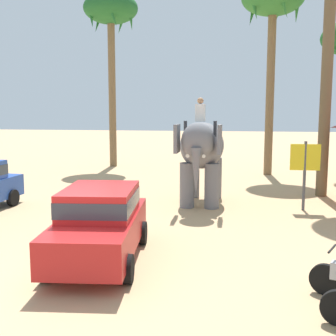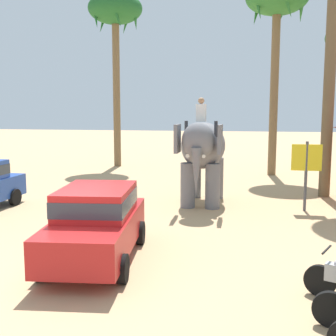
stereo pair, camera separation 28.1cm
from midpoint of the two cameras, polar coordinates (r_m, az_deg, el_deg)
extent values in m
plane|color=tan|center=(10.04, -12.86, -12.70)|extent=(120.00, 120.00, 0.00)
cube|color=red|center=(10.15, -9.84, -8.36)|extent=(2.09, 4.25, 0.76)
cube|color=red|center=(10.07, -9.80, -4.37)|extent=(1.76, 2.24, 0.64)
cube|color=#2D3842|center=(10.07, -9.80, -4.37)|extent=(1.78, 2.26, 0.35)
cylinder|color=black|center=(8.93, -6.20, -13.15)|extent=(0.24, 0.61, 0.60)
cylinder|color=black|center=(9.35, -16.79, -12.47)|extent=(0.24, 0.61, 0.60)
cylinder|color=black|center=(11.31, -4.08, -8.57)|extent=(0.24, 0.61, 0.60)
cylinder|color=black|center=(11.64, -12.49, -8.26)|extent=(0.24, 0.61, 0.60)
cylinder|color=black|center=(16.64, -20.30, -3.72)|extent=(0.21, 0.61, 0.60)
ellipsoid|color=slate|center=(16.01, 4.04, 3.01)|extent=(1.64, 3.12, 1.70)
cylinder|color=slate|center=(15.22, 5.29, -2.38)|extent=(0.52, 0.52, 1.60)
cylinder|color=slate|center=(15.31, 2.01, -2.29)|extent=(0.52, 0.52, 1.60)
cylinder|color=slate|center=(17.05, 5.78, -1.29)|extent=(0.52, 0.52, 1.60)
cylinder|color=slate|center=(17.13, 2.84, -1.22)|extent=(0.52, 0.52, 1.60)
ellipsoid|color=slate|center=(14.37, 3.41, 3.66)|extent=(1.11, 1.01, 1.20)
cube|color=slate|center=(14.41, 6.31, 3.84)|extent=(0.13, 0.80, 0.96)
cube|color=slate|center=(14.56, 0.63, 3.93)|extent=(0.13, 0.80, 0.96)
cone|color=slate|center=(14.03, 3.18, -0.54)|extent=(0.36, 0.36, 1.60)
cone|color=beige|center=(13.99, 4.27, 1.49)|extent=(0.13, 0.56, 0.21)
cone|color=beige|center=(14.05, 2.16, 1.53)|extent=(0.13, 0.56, 0.21)
cube|color=white|center=(15.10, 3.76, 7.29)|extent=(0.34, 0.24, 0.60)
sphere|color=#A87A56|center=(15.11, 3.78, 8.88)|extent=(0.22, 0.22, 0.22)
cylinder|color=#333338|center=(15.07, 5.72, 5.18)|extent=(0.12, 0.12, 0.55)
cylinder|color=#333338|center=(15.18, 1.78, 5.23)|extent=(0.12, 0.12, 0.55)
cylinder|color=black|center=(8.84, 19.25, -13.76)|extent=(0.59, 0.34, 0.60)
cylinder|color=black|center=(8.62, 20.02, -10.00)|extent=(0.27, 0.52, 0.04)
cylinder|color=brown|center=(23.42, 13.03, 9.99)|extent=(0.43, 0.43, 8.91)
cone|color=#286B2D|center=(24.07, 16.38, 19.81)|extent=(0.40, 0.92, 1.64)
cone|color=#286B2D|center=(25.10, 14.04, 19.37)|extent=(0.91, 0.57, 1.67)
cone|color=#286B2D|center=(24.60, 10.83, 19.71)|extent=(0.73, 0.83, 1.69)
cone|color=#286B2D|center=(23.22, 10.95, 20.43)|extent=(0.73, 0.83, 1.69)
cone|color=#286B2D|center=(22.88, 14.57, 20.52)|extent=(0.91, 0.57, 1.67)
cylinder|color=brown|center=(18.25, 19.87, 11.88)|extent=(0.44, 0.44, 9.85)
cylinder|color=brown|center=(26.53, -7.71, 10.10)|extent=(0.43, 0.43, 9.15)
ellipsoid|color=#1E5B28|center=(27.15, -7.91, 20.23)|extent=(3.20, 3.20, 1.80)
cone|color=#1E5B28|center=(26.74, -5.27, 19.37)|extent=(0.40, 0.92, 1.64)
cone|color=#1E5B28|center=(28.02, -6.41, 18.81)|extent=(0.91, 0.57, 1.67)
cone|color=#1E5B28|center=(27.99, -9.46, 18.77)|extent=(0.73, 0.83, 1.69)
cone|color=#1E5B28|center=(26.68, -10.46, 19.30)|extent=(0.73, 0.83, 1.69)
cone|color=#1E5B28|center=(25.87, -7.82, 19.72)|extent=(0.91, 0.57, 1.67)
cone|color=#1E5B28|center=(25.15, 20.30, 14.43)|extent=(0.73, 0.83, 1.69)
cone|color=#1E5B28|center=(23.78, 20.99, 14.81)|extent=(0.73, 0.83, 1.69)
cylinder|color=#4C4C51|center=(15.51, 17.12, -1.01)|extent=(0.10, 0.10, 2.40)
cube|color=yellow|center=(15.43, 17.21, 1.37)|extent=(1.00, 0.08, 0.90)
camera|label=1|loc=(0.14, -90.58, -0.08)|focal=46.04mm
camera|label=2|loc=(0.14, 89.42, 0.08)|focal=46.04mm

